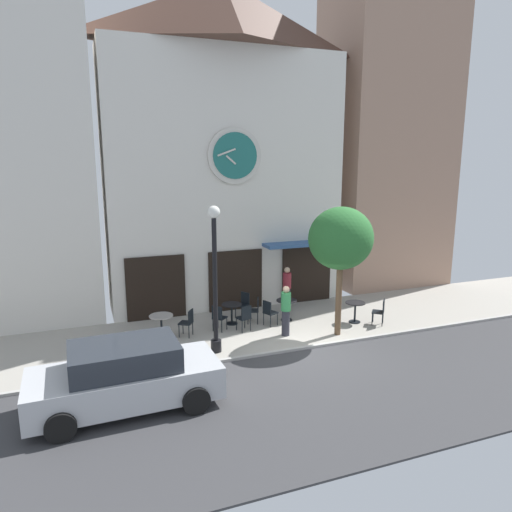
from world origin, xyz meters
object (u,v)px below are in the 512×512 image
at_px(cafe_table_near_door, 355,308).
at_px(cafe_chair_left_end, 244,303).
at_px(cafe_table_center_right, 161,321).
at_px(pedestrian_green, 286,310).
at_px(street_tree, 341,239).
at_px(cafe_table_near_curb, 232,310).
at_px(cafe_chair_facing_street, 381,310).
at_px(cafe_table_center, 287,306).
at_px(parked_car_silver, 125,376).
at_px(cafe_chair_right_end, 269,311).
at_px(cafe_chair_corner, 188,321).
at_px(cafe_chair_near_lamp, 255,308).
at_px(street_lamp, 215,280).
at_px(pedestrian_maroon, 287,288).
at_px(cafe_chair_curbside, 219,316).
at_px(cafe_chair_under_awning, 245,316).

distance_m(cafe_table_near_door, cafe_chair_left_end, 4.00).
bearing_deg(cafe_chair_left_end, cafe_table_center_right, -163.91).
bearing_deg(cafe_table_center_right, pedestrian_green, -19.34).
relative_size(street_tree, cafe_chair_left_end, 4.68).
xyz_separation_m(cafe_table_near_curb, cafe_chair_facing_street, (4.82, -1.89, 0.02)).
relative_size(cafe_table_center, cafe_chair_facing_street, 0.84).
bearing_deg(cafe_chair_left_end, street_tree, -50.14).
bearing_deg(parked_car_silver, cafe_chair_right_end, 36.70).
height_order(cafe_table_center, cafe_table_near_door, cafe_table_center).
relative_size(cafe_table_center, cafe_chair_corner, 0.84).
relative_size(street_tree, cafe_chair_near_lamp, 4.68).
bearing_deg(cafe_table_near_door, cafe_table_near_curb, 161.47).
distance_m(cafe_table_center, parked_car_silver, 7.24).
relative_size(cafe_chair_left_end, parked_car_silver, 0.21).
distance_m(cafe_table_center_right, cafe_table_center, 4.44).
bearing_deg(cafe_table_center, cafe_chair_corner, -175.69).
distance_m(cafe_table_center_right, cafe_chair_left_end, 3.27).
distance_m(cafe_chair_corner, pedestrian_green, 3.19).
bearing_deg(cafe_table_near_door, cafe_chair_right_end, 165.72).
height_order(cafe_table_center, pedestrian_green, pedestrian_green).
height_order(street_lamp, cafe_table_center, street_lamp).
distance_m(cafe_table_near_door, pedestrian_maroon, 2.74).
bearing_deg(cafe_chair_curbside, cafe_table_center, 4.19).
bearing_deg(pedestrian_green, cafe_chair_under_awning, 144.72).
bearing_deg(cafe_chair_near_lamp, cafe_table_center_right, -177.72).
xyz_separation_m(cafe_table_center, cafe_chair_facing_street, (2.87, -1.56, -0.01)).
relative_size(cafe_chair_curbside, cafe_chair_right_end, 1.00).
bearing_deg(parked_car_silver, pedestrian_maroon, 38.99).
height_order(cafe_table_near_door, cafe_chair_curbside, cafe_chair_curbside).
distance_m(street_lamp, cafe_chair_curbside, 2.39).
distance_m(cafe_chair_corner, cafe_chair_curbside, 1.05).
relative_size(cafe_table_near_curb, cafe_chair_near_lamp, 0.81).
height_order(cafe_table_near_door, cafe_chair_facing_street, cafe_chair_facing_street).
height_order(street_tree, cafe_chair_facing_street, street_tree).
bearing_deg(street_lamp, cafe_chair_curbside, 71.21).
xyz_separation_m(cafe_table_near_door, cafe_chair_corner, (-5.80, 0.77, 0.01)).
bearing_deg(cafe_chair_under_awning, parked_car_silver, -139.22).
height_order(cafe_chair_corner, cafe_chair_near_lamp, same).
bearing_deg(cafe_table_center, street_lamp, -150.23).
bearing_deg(cafe_chair_curbside, cafe_table_near_curb, 39.74).
distance_m(cafe_chair_curbside, pedestrian_green, 2.28).
relative_size(cafe_chair_right_end, parked_car_silver, 0.21).
distance_m(cafe_table_center, cafe_chair_under_awning, 1.83).
xyz_separation_m(cafe_table_near_curb, parked_car_silver, (-4.00, -4.46, 0.25)).
distance_m(cafe_table_near_curb, cafe_table_near_door, 4.34).
bearing_deg(cafe_table_center_right, cafe_chair_under_awning, -11.33).
distance_m(cafe_chair_under_awning, cafe_chair_right_end, 0.99).
relative_size(street_lamp, cafe_table_center_right, 5.69).
xyz_separation_m(cafe_chair_facing_street, pedestrian_green, (-3.50, 0.24, 0.33)).
xyz_separation_m(cafe_chair_under_awning, cafe_chair_right_end, (0.96, 0.23, 0.00)).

